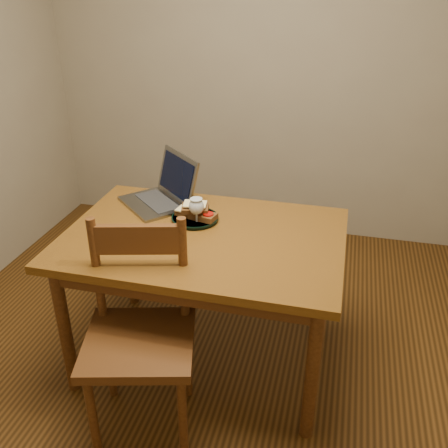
% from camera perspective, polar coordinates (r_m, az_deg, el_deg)
% --- Properties ---
extents(floor, '(3.20, 3.20, 0.02)m').
position_cam_1_polar(floor, '(2.76, -2.10, -15.16)').
color(floor, black).
rests_on(floor, ground).
extents(back_wall, '(3.20, 0.02, 2.60)m').
position_cam_1_polar(back_wall, '(3.65, 4.89, 18.49)').
color(back_wall, gray).
rests_on(back_wall, floor).
extents(table, '(1.30, 0.90, 0.74)m').
position_cam_1_polar(table, '(2.38, -2.33, -3.04)').
color(table, '#48280C').
rests_on(table, floor).
extents(chair, '(0.55, 0.53, 0.48)m').
position_cam_1_polar(chair, '(2.14, -9.70, -11.56)').
color(chair, '#381E0B').
rests_on(chair, floor).
extents(plate, '(0.23, 0.23, 0.02)m').
position_cam_1_polar(plate, '(2.46, -3.33, 0.63)').
color(plate, black).
rests_on(plate, table).
extents(sandwich_cheese, '(0.13, 0.09, 0.04)m').
position_cam_1_polar(sandwich_cheese, '(2.47, -4.13, 1.42)').
color(sandwich_cheese, '#381E0C').
rests_on(sandwich_cheese, plate).
extents(sandwich_tomato, '(0.14, 0.10, 0.04)m').
position_cam_1_polar(sandwich_tomato, '(2.43, -2.42, 1.04)').
color(sandwich_tomato, '#381E0C').
rests_on(sandwich_tomato, plate).
extents(sandwich_top, '(0.14, 0.10, 0.04)m').
position_cam_1_polar(sandwich_top, '(2.44, -3.33, 1.87)').
color(sandwich_top, '#381E0C').
rests_on(sandwich_top, plate).
extents(milk_glass, '(0.07, 0.07, 0.14)m').
position_cam_1_polar(milk_glass, '(2.39, -3.16, 1.39)').
color(milk_glass, white).
rests_on(milk_glass, table).
extents(laptop, '(0.47, 0.47, 0.25)m').
position_cam_1_polar(laptop, '(2.65, -6.85, 3.82)').
color(laptop, slate).
rests_on(laptop, table).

